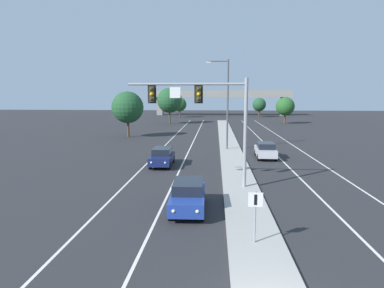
{
  "coord_description": "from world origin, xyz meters",
  "views": [
    {
      "loc": [
        -1.76,
        -8.68,
        6.24
      ],
      "look_at": [
        -3.2,
        11.99,
        3.2
      ],
      "focal_mm": 31.28,
      "sensor_mm": 36.0,
      "label": 1
    }
  ],
  "objects": [
    {
      "name": "median_sign_post",
      "position": [
        -0.08,
        4.67,
        1.59
      ],
      "size": [
        0.6,
        0.1,
        2.2
      ],
      "color": "gray",
      "rests_on": "median_island"
    },
    {
      "name": "lane_stripe_oncoming_center",
      "position": [
        -4.7,
        25.0,
        0.0
      ],
      "size": [
        0.14,
        100.0,
        0.01
      ],
      "primitive_type": "cube",
      "color": "silver",
      "rests_on": "ground"
    },
    {
      "name": "car_oncoming_blue",
      "position": [
        -3.2,
        8.87,
        0.82
      ],
      "size": [
        1.91,
        4.51,
        1.58
      ],
      "color": "navy",
      "rests_on": "ground"
    },
    {
      "name": "tree_far_right_a",
      "position": [
        13.37,
        65.48,
        3.78
      ],
      "size": [
        4.01,
        4.01,
        5.8
      ],
      "color": "#4C3823",
      "rests_on": "ground"
    },
    {
      "name": "tree_far_left_a",
      "position": [
        -14.73,
        40.2,
        4.43
      ],
      "size": [
        4.69,
        4.69,
        6.79
      ],
      "color": "#4C3823",
      "rests_on": "ground"
    },
    {
      "name": "street_lamp_median",
      "position": [
        -0.62,
        29.22,
        5.79
      ],
      "size": [
        2.58,
        0.28,
        10.0
      ],
      "color": "#4C4C51",
      "rests_on": "median_island"
    },
    {
      "name": "tree_far_right_c",
      "position": [
        10.63,
        87.56,
        3.56
      ],
      "size": [
        3.78,
        3.78,
        5.46
      ],
      "color": "#4C3823",
      "rests_on": "ground"
    },
    {
      "name": "tree_far_left_b",
      "position": [
        -11.7,
        63.79,
        5.11
      ],
      "size": [
        5.4,
        5.4,
        7.82
      ],
      "color": "#4C3823",
      "rests_on": "ground"
    },
    {
      "name": "overhead_signal_mast",
      "position": [
        -2.29,
        13.31,
        5.35
      ],
      "size": [
        7.83,
        0.44,
        7.2
      ],
      "color": "gray",
      "rests_on": "median_island"
    },
    {
      "name": "lane_stripe_receding_center",
      "position": [
        4.7,
        25.0,
        0.0
      ],
      "size": [
        0.14,
        100.0,
        0.01
      ],
      "primitive_type": "cube",
      "color": "silver",
      "rests_on": "ground"
    },
    {
      "name": "tree_far_left_c",
      "position": [
        -11.75,
        84.7,
        3.64
      ],
      "size": [
        3.86,
        3.86,
        5.58
      ],
      "color": "#4C3823",
      "rests_on": "ground"
    },
    {
      "name": "car_receding_silver",
      "position": [
        3.27,
        24.58,
        0.82
      ],
      "size": [
        1.91,
        4.5,
        1.58
      ],
      "color": "#B7B7BC",
      "rests_on": "ground"
    },
    {
      "name": "edge_stripe_left",
      "position": [
        -8.0,
        25.0,
        0.0
      ],
      "size": [
        0.14,
        100.0,
        0.01
      ],
      "primitive_type": "cube",
      "color": "silver",
      "rests_on": "ground"
    },
    {
      "name": "median_island",
      "position": [
        0.0,
        18.0,
        0.07
      ],
      "size": [
        2.4,
        110.0,
        0.15
      ],
      "primitive_type": "cube",
      "color": "#9E9B93",
      "rests_on": "ground"
    },
    {
      "name": "edge_stripe_right",
      "position": [
        8.0,
        25.0,
        0.0
      ],
      "size": [
        0.14,
        100.0,
        0.01
      ],
      "primitive_type": "cube",
      "color": "silver",
      "rests_on": "ground"
    },
    {
      "name": "car_oncoming_navy",
      "position": [
        -6.44,
        20.31,
        0.82
      ],
      "size": [
        1.86,
        4.48,
        1.58
      ],
      "color": "#141E4C",
      "rests_on": "ground"
    },
    {
      "name": "overpass_bridge",
      "position": [
        0.0,
        96.17,
        5.78
      ],
      "size": [
        42.4,
        6.4,
        7.65
      ],
      "color": "gray",
      "rests_on": "ground"
    }
  ]
}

